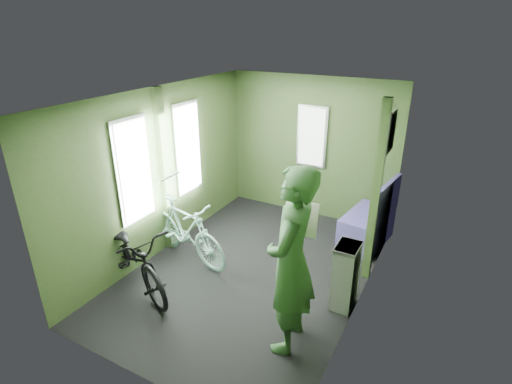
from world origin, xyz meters
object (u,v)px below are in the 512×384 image
passenger (291,262)px  bench_seat (368,225)px  waste_box (345,276)px  bicycle_black (138,286)px  bicycle_mint (188,259)px

passenger → bench_seat: (0.21, 2.38, -0.67)m
waste_box → bench_seat: bearing=94.1°
passenger → bench_seat: passenger is taller
bicycle_black → bicycle_mint: (0.17, 0.80, 0.00)m
bench_seat → waste_box: bearing=-78.0°
passenger → bicycle_mint: bearing=-119.3°
passenger → waste_box: size_ratio=2.40×
bicycle_mint → waste_box: 2.23m
bicycle_black → bicycle_mint: 0.81m
waste_box → bicycle_black: bearing=-160.0°
bench_seat → passenger: bearing=-87.3°
bicycle_black → passenger: passenger is taller
bicycle_black → passenger: 2.25m
passenger → bicycle_black: bearing=-96.1°
passenger → bench_seat: size_ratio=1.90×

